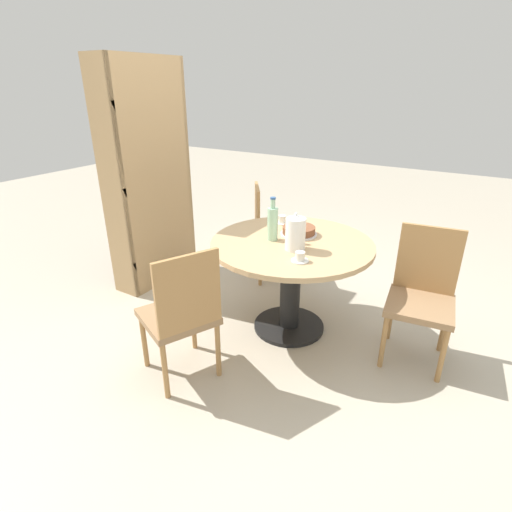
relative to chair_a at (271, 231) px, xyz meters
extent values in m
plane|color=#B2A893|center=(-0.71, -0.57, -0.48)|extent=(14.00, 14.00, 0.00)
cylinder|color=black|center=(-0.71, -0.57, -0.46)|extent=(0.54, 0.54, 0.03)
cylinder|color=black|center=(-0.71, -0.57, -0.12)|extent=(0.15, 0.15, 0.66)
cylinder|color=tan|center=(-0.71, -0.57, 0.23)|extent=(1.17, 1.17, 0.04)
cylinder|color=#A87A47|center=(-0.01, -0.30, -0.28)|extent=(0.03, 0.03, 0.40)
cylinder|color=#A87A47|center=(0.29, -0.10, -0.28)|extent=(0.03, 0.03, 0.40)
cylinder|color=#A87A47|center=(-0.21, -0.01, -0.28)|extent=(0.03, 0.03, 0.40)
cylinder|color=#A87A47|center=(0.08, 0.20, -0.28)|extent=(0.03, 0.03, 0.40)
cube|color=#93704C|center=(0.04, -0.05, -0.06)|extent=(0.58, 0.58, 0.04)
cube|color=#A87A47|center=(-0.07, 0.11, 0.20)|extent=(0.34, 0.25, 0.47)
cylinder|color=#A87A47|center=(-1.30, -0.11, -0.28)|extent=(0.03, 0.03, 0.40)
cylinder|color=#A87A47|center=(-1.63, 0.04, -0.28)|extent=(0.03, 0.03, 0.40)
cylinder|color=#A87A47|center=(-1.45, -0.43, -0.28)|extent=(0.03, 0.03, 0.40)
cylinder|color=#A87A47|center=(-1.77, -0.28, -0.28)|extent=(0.03, 0.03, 0.40)
cube|color=#93704C|center=(-1.54, -0.20, -0.06)|extent=(0.56, 0.56, 0.04)
cube|color=#A87A47|center=(-1.62, -0.37, 0.20)|extent=(0.37, 0.19, 0.47)
cylinder|color=#A87A47|center=(-0.80, -1.32, -0.28)|extent=(0.03, 0.03, 0.40)
cylinder|color=#A87A47|center=(-0.76, -1.67, -0.28)|extent=(0.03, 0.03, 0.40)
cylinder|color=#A87A47|center=(-0.44, -1.27, -0.28)|extent=(0.03, 0.03, 0.40)
cylinder|color=#A87A47|center=(-0.40, -1.63, -0.28)|extent=(0.03, 0.03, 0.40)
cube|color=#93704C|center=(-0.60, -1.47, -0.06)|extent=(0.47, 0.47, 0.04)
cube|color=#A87A47|center=(-0.41, -1.45, 0.20)|extent=(0.07, 0.40, 0.47)
cube|color=tan|center=(-0.19, 0.95, 0.51)|extent=(0.04, 0.28, 1.98)
cube|color=tan|center=(-0.98, 0.95, 0.51)|extent=(0.04, 0.28, 1.98)
cube|color=tan|center=(-0.59, 0.82, 0.51)|extent=(0.83, 0.02, 1.98)
cube|color=tan|center=(-0.59, 0.95, -0.46)|extent=(0.76, 0.27, 0.04)
cube|color=tan|center=(-0.59, 0.95, 0.02)|extent=(0.76, 0.27, 0.04)
cube|color=tan|center=(-0.59, 0.95, 0.51)|extent=(0.76, 0.27, 0.04)
cube|color=tan|center=(-0.59, 0.95, 1.01)|extent=(0.76, 0.27, 0.04)
cube|color=tan|center=(-0.59, 0.95, 1.49)|extent=(0.76, 0.27, 0.04)
cube|color=#234793|center=(-0.36, 0.93, -0.23)|extent=(0.32, 0.21, 0.43)
cube|color=black|center=(-0.81, 0.93, -0.24)|extent=(0.32, 0.21, 0.40)
cube|color=#B72D28|center=(-0.37, 0.93, 0.24)|extent=(0.34, 0.21, 0.41)
cube|color=#703384|center=(-0.80, 0.93, 0.23)|extent=(0.34, 0.21, 0.39)
cube|color=teal|center=(-0.34, 0.93, 0.69)|extent=(0.28, 0.21, 0.32)
cube|color=#B72D28|center=(-0.83, 0.93, 0.70)|extent=(0.28, 0.21, 0.35)
cube|color=#703384|center=(-0.36, 0.93, 1.21)|extent=(0.31, 0.21, 0.37)
cube|color=beige|center=(-0.81, 0.93, 1.21)|extent=(0.31, 0.21, 0.37)
cylinder|color=white|center=(-0.83, -0.65, 0.36)|extent=(0.14, 0.14, 0.22)
cone|color=white|center=(-0.83, -0.65, 0.48)|extent=(0.12, 0.12, 0.02)
sphere|color=white|center=(-0.83, -0.65, 0.50)|extent=(0.02, 0.02, 0.02)
cylinder|color=#99C6A3|center=(-0.75, -0.43, 0.37)|extent=(0.08, 0.08, 0.24)
cylinder|color=#99C6A3|center=(-0.75, -0.43, 0.52)|extent=(0.03, 0.03, 0.07)
cylinder|color=#2D5184|center=(-0.75, -0.43, 0.56)|extent=(0.04, 0.04, 0.01)
cylinder|color=silver|center=(-0.56, -0.55, 0.25)|extent=(0.27, 0.27, 0.01)
cylinder|color=brown|center=(-0.56, -0.55, 0.29)|extent=(0.24, 0.24, 0.05)
cylinder|color=silver|center=(-0.99, -0.77, 0.25)|extent=(0.11, 0.11, 0.01)
cylinder|color=silver|center=(-0.99, -0.77, 0.28)|extent=(0.06, 0.06, 0.06)
cylinder|color=silver|center=(-0.39, -0.32, 0.25)|extent=(0.11, 0.11, 0.01)
cylinder|color=silver|center=(-0.39, -0.32, 0.28)|extent=(0.06, 0.06, 0.06)
camera|label=1|loc=(-3.11, -1.74, 1.30)|focal=28.00mm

